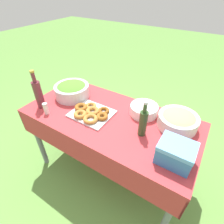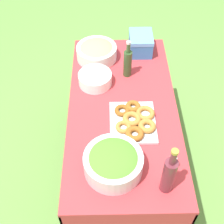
# 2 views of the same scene
# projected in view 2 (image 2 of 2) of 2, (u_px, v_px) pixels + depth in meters

# --- Properties ---
(ground_plane) EXTENTS (14.00, 14.00, 0.00)m
(ground_plane) POSITION_uv_depth(u_px,v_px,m) (120.00, 167.00, 2.62)
(ground_plane) COLOR #609342
(picnic_table) EXTENTS (1.47, 0.71, 0.76)m
(picnic_table) POSITION_uv_depth(u_px,v_px,m) (122.00, 117.00, 2.13)
(picnic_table) COLOR #B73338
(picnic_table) RESTS_ON ground_plane
(salad_bowl) EXTENTS (0.33, 0.33, 0.14)m
(salad_bowl) POSITION_uv_depth(u_px,v_px,m) (113.00, 162.00, 1.68)
(salad_bowl) COLOR silver
(salad_bowl) RESTS_ON picnic_table
(pasta_bowl) EXTENTS (0.30, 0.30, 0.12)m
(pasta_bowl) POSITION_uv_depth(u_px,v_px,m) (97.00, 51.00, 2.34)
(pasta_bowl) COLOR white
(pasta_bowl) RESTS_ON picnic_table
(donut_platter) EXTENTS (0.34, 0.30, 0.05)m
(donut_platter) POSITION_uv_depth(u_px,v_px,m) (134.00, 121.00, 1.94)
(donut_platter) COLOR silver
(donut_platter) RESTS_ON picnic_table
(plate_stack) EXTENTS (0.23, 0.23, 0.08)m
(plate_stack) POSITION_uv_depth(u_px,v_px,m) (95.00, 79.00, 2.17)
(plate_stack) COLOR white
(plate_stack) RESTS_ON picnic_table
(olive_oil_bottle) EXTENTS (0.06, 0.06, 0.29)m
(olive_oil_bottle) POSITION_uv_depth(u_px,v_px,m) (128.00, 62.00, 2.17)
(olive_oil_bottle) COLOR #2D4723
(olive_oil_bottle) RESTS_ON picnic_table
(wine_bottle) EXTENTS (0.07, 0.07, 0.35)m
(wine_bottle) POSITION_uv_depth(u_px,v_px,m) (169.00, 175.00, 1.56)
(wine_bottle) COLOR maroon
(wine_bottle) RESTS_ON picnic_table
(cooler_box) EXTENTS (0.21, 0.17, 0.15)m
(cooler_box) POSITION_uv_depth(u_px,v_px,m) (141.00, 43.00, 2.38)
(cooler_box) COLOR #3372B7
(cooler_box) RESTS_ON picnic_table
(salt_shaker) EXTENTS (0.04, 0.04, 0.10)m
(salt_shaker) POSITION_uv_depth(u_px,v_px,m) (172.00, 163.00, 1.70)
(salt_shaker) COLOR white
(salt_shaker) RESTS_ON picnic_table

